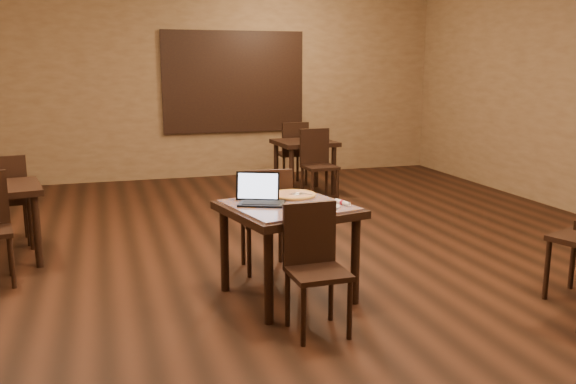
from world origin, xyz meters
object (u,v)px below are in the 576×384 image
object	(u,v)px
laptop	(260,195)
other_table_a_chair_far	(293,150)
chair_main_far	(267,214)
pizza_pan	(293,197)
chair_main_near	(314,260)
other_table_a_chair_near	(317,161)
other_table_a	(304,150)
other_table_b_chair_far	(6,195)
tiled_table	(288,217)

from	to	relation	value
laptop	other_table_a_chair_far	xyz separation A→B (m)	(1.64, 4.33, -0.27)
chair_main_far	laptop	bearing A→B (deg)	73.79
pizza_pan	other_table_a_chair_far	xyz separation A→B (m)	(1.32, 4.19, -0.22)
chair_main_near	pizza_pan	size ratio (longest dim) A/B	2.40
chair_main_far	other_table_a_chair_near	xyz separation A→B (m)	(1.44, 2.68, 0.01)
chair_main_far	other_table_a	size ratio (longest dim) A/B	1.12
chair_main_far	other_table_b_chair_far	bearing A→B (deg)	-29.62
chair_main_near	other_table_a_chair_near	world-z (taller)	other_table_a_chair_near
pizza_pan	other_table_a_chair_far	bearing A→B (deg)	72.50
other_table_a_chair_near	other_table_b_chair_far	distance (m)	3.91
chair_main_near	other_table_b_chair_far	xyz separation A→B (m)	(-2.32, 2.81, 0.03)
tiled_table	other_table_a	xyz separation A→B (m)	(1.44, 3.86, -0.03)
pizza_pan	other_table_a_chair_far	distance (m)	4.40
chair_main_far	chair_main_near	bearing A→B (deg)	94.73
other_table_a	other_table_a_chair_near	world-z (taller)	other_table_a_chair_near
chair_main_near	tiled_table	bearing A→B (deg)	88.59
tiled_table	other_table_a_chair_near	size ratio (longest dim) A/B	1.13
laptop	pizza_pan	xyz separation A→B (m)	(0.32, 0.13, -0.06)
chair_main_near	other_table_a	xyz separation A→B (m)	(1.44, 4.49, 0.12)
other_table_a_chair_near	pizza_pan	bearing A→B (deg)	-116.57
tiled_table	chair_main_near	bearing A→B (deg)	-103.14
other_table_a_chair_far	other_table_b_chair_far	distance (m)	4.38
other_table_a_chair_near	other_table_b_chair_far	xyz separation A→B (m)	(-3.75, -1.11, -0.02)
pizza_pan	laptop	bearing A→B (deg)	-157.17
tiled_table	other_table_a_chair_near	bearing A→B (deg)	53.53
tiled_table	other_table_a	bearing A→B (deg)	56.62
tiled_table	other_table_a_chair_far	world-z (taller)	other_table_a_chair_far
tiled_table	chair_main_near	world-z (taller)	chair_main_near
tiled_table	other_table_b_chair_far	world-z (taller)	other_table_b_chair_far
other_table_a	other_table_a_chair_far	xyz separation A→B (m)	(0.00, 0.57, -0.08)
chair_main_far	other_table_a_chair_near	bearing A→B (deg)	-113.73
other_table_a_chair_far	other_table_b_chair_far	world-z (taller)	other_table_a_chair_far
chair_main_far	other_table_b_chair_far	distance (m)	2.80
chair_main_near	pizza_pan	world-z (taller)	chair_main_near
laptop	other_table_b_chair_far	bearing A→B (deg)	158.39
pizza_pan	other_table_a	xyz separation A→B (m)	(1.32, 3.62, -0.14)
tiled_table	other_table_a_chair_far	bearing A→B (deg)	59.00
other_table_a	other_table_a_chair_near	bearing A→B (deg)	-93.83
pizza_pan	other_table_b_chair_far	bearing A→B (deg)	141.45
other_table_a	other_table_b_chair_far	world-z (taller)	other_table_b_chair_far
chair_main_near	chair_main_far	size ratio (longest dim) A/B	0.94
laptop	other_table_a_chair_near	size ratio (longest dim) A/B	0.42
other_table_a	chair_main_far	bearing A→B (deg)	-117.29
chair_main_near	other_table_a_chair_far	xyz separation A→B (m)	(1.44, 5.06, 0.05)
other_table_a	other_table_a_chair_near	size ratio (longest dim) A/B	0.87
other_table_a_chair_far	chair_main_near	bearing A→B (deg)	70.73
tiled_table	other_table_b_chair_far	xyz separation A→B (m)	(-2.32, 2.19, -0.13)
other_table_a_chair_near	other_table_a_chair_far	xyz separation A→B (m)	(0.01, 1.14, 0.00)
chair_main_near	chair_main_far	world-z (taller)	chair_main_far
laptop	other_table_a_chair_far	size ratio (longest dim) A/B	0.42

